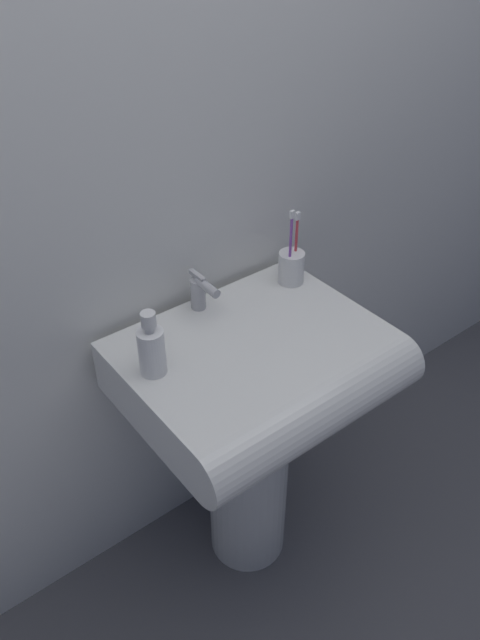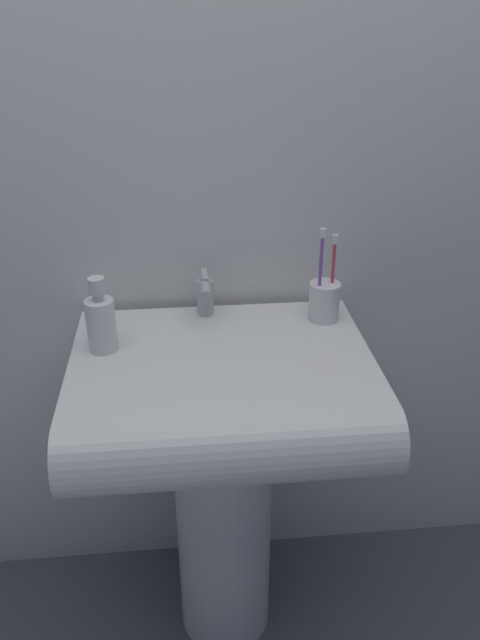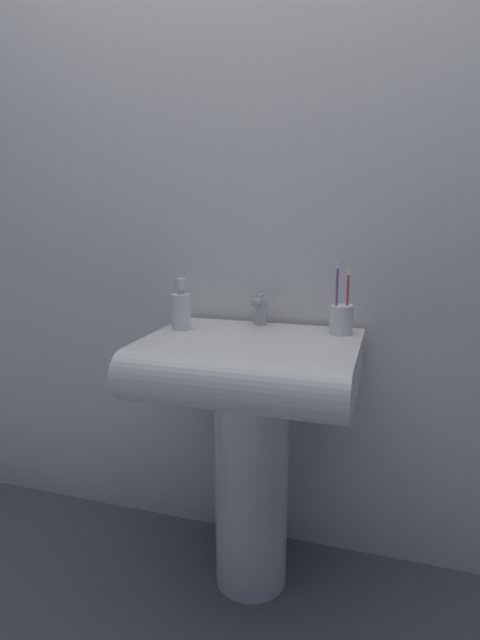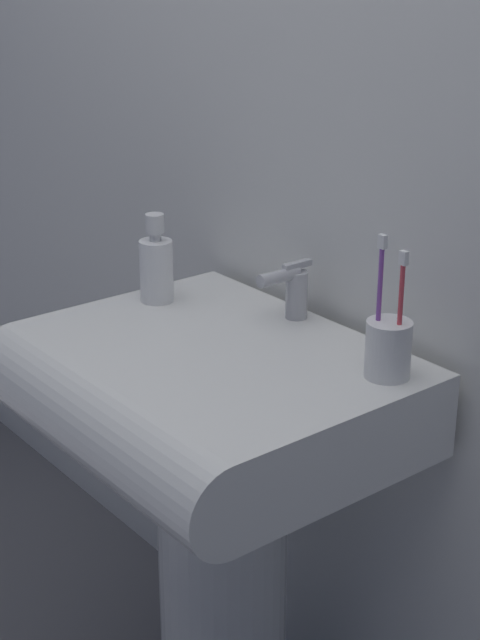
{
  "view_description": "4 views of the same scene",
  "coord_description": "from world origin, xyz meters",
  "views": [
    {
      "loc": [
        -0.71,
        -0.88,
        1.68
      ],
      "look_at": [
        -0.02,
        0.01,
        0.85
      ],
      "focal_mm": 35.0,
      "sensor_mm": 36.0,
      "label": 1
    },
    {
      "loc": [
        -0.07,
        -1.07,
        1.42
      ],
      "look_at": [
        0.04,
        0.01,
        0.85
      ],
      "focal_mm": 35.0,
      "sensor_mm": 36.0,
      "label": 2
    },
    {
      "loc": [
        0.37,
        -1.32,
        1.13
      ],
      "look_at": [
        -0.04,
        0.01,
        0.83
      ],
      "focal_mm": 28.0,
      "sensor_mm": 36.0,
      "label": 3
    },
    {
      "loc": [
        1.11,
        -0.85,
        1.39
      ],
      "look_at": [
        0.02,
        0.02,
        0.83
      ],
      "focal_mm": 55.0,
      "sensor_mm": 36.0,
      "label": 4
    }
  ],
  "objects": [
    {
      "name": "sink_basin",
      "position": [
        0.0,
        -0.05,
        0.72
      ],
      "size": [
        0.6,
        0.49,
        0.14
      ],
      "color": "white",
      "rests_on": "sink_pedestal"
    },
    {
      "name": "sink_pedestal",
      "position": [
        0.0,
        0.0,
        0.33
      ],
      "size": [
        0.22,
        0.22,
        0.65
      ],
      "primitive_type": "cylinder",
      "color": "white",
      "rests_on": "ground"
    },
    {
      "name": "toothbrush_cup",
      "position": [
        0.23,
        0.12,
        0.83
      ],
      "size": [
        0.07,
        0.07,
        0.21
      ],
      "color": "white",
      "rests_on": "sink_basin"
    },
    {
      "name": "faucet",
      "position": [
        -0.02,
        0.17,
        0.84
      ],
      "size": [
        0.04,
        0.11,
        0.1
      ],
      "color": "#B7B7BC",
      "rests_on": "sink_basin"
    },
    {
      "name": "wall_back",
      "position": [
        0.0,
        0.26,
        1.2
      ],
      "size": [
        5.0,
        0.05,
        2.4
      ],
      "primitive_type": "cube",
      "color": "silver",
      "rests_on": "ground"
    },
    {
      "name": "ground_plane",
      "position": [
        0.0,
        0.0,
        0.0
      ],
      "size": [
        6.0,
        6.0,
        0.0
      ],
      "primitive_type": "plane",
      "color": "#4C4C51",
      "rests_on": "ground"
    },
    {
      "name": "soap_bottle",
      "position": [
        -0.23,
        0.04,
        0.85
      ],
      "size": [
        0.06,
        0.06,
        0.16
      ],
      "color": "white",
      "rests_on": "sink_basin"
    }
  ]
}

